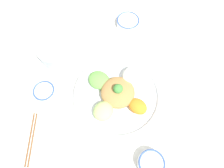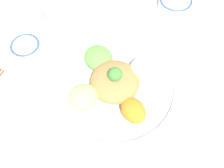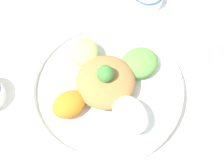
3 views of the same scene
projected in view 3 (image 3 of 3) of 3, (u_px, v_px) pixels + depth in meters
ground_plane at (111, 79)px, 0.67m from camera, size 2.40×2.40×0.00m
salad_platter at (106, 85)px, 0.63m from camera, size 0.38×0.38×0.11m
side_serving_bowl at (221, 21)px, 0.70m from camera, size 0.20×0.20×0.07m
serving_spoon_main at (37, 19)px, 0.75m from camera, size 0.08×0.13×0.01m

